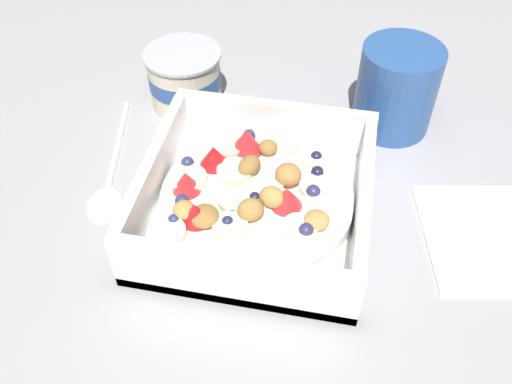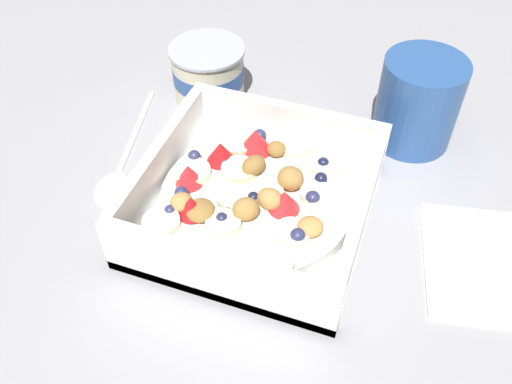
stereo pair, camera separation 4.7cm
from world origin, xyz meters
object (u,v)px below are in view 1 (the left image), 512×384
Objects in this scene: yogurt_cup at (185,78)px; coffee_mug at (398,88)px; spoon at (108,181)px; fruit_bowl at (254,199)px; folded_napkin at (494,234)px.

yogurt_cup is 0.22m from coffee_mug.
fruit_bowl is at bearing -4.30° from spoon.
coffee_mug reaches higher than yogurt_cup.
fruit_bowl reaches higher than folded_napkin.
coffee_mug is (0.22, 0.01, 0.01)m from yogurt_cup.
spoon is 0.30m from coffee_mug.
fruit_bowl is 1.92× the size of coffee_mug.
coffee_mug is 0.83× the size of folded_napkin.
coffee_mug is at bearing 53.02° from fruit_bowl.
yogurt_cup is (-0.10, 0.15, 0.01)m from fruit_bowl.
spoon is at bearing -105.90° from yogurt_cup.
coffee_mug reaches higher than folded_napkin.
yogurt_cup is (0.04, 0.14, 0.03)m from spoon.
coffee_mug is 0.17m from folded_napkin.
spoon is at bearing 175.70° from fruit_bowl.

